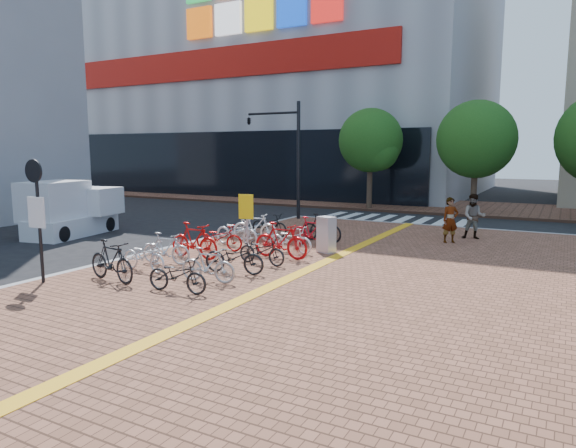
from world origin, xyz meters
The scene contains 31 objects.
ground centered at (0.00, 0.00, 0.00)m, with size 120.00×120.00×0.00m, color black.
sidewalk centered at (3.00, -5.00, 0.07)m, with size 14.00×34.00×0.15m, color brown.
tactile_strip centered at (2.00, -5.00, 0.16)m, with size 0.40×34.00×0.01m, color #EEA515.
kerb_north centered at (3.00, 12.00, 0.08)m, with size 14.00×0.25×0.15m, color gray.
far_sidewalk centered at (0.00, 21.00, 0.07)m, with size 70.00×8.00×0.15m, color brown.
department_store centered at (-15.99, 31.95, 13.98)m, with size 36.00×24.27×28.00m.
crosswalk centered at (0.50, 14.00, 0.01)m, with size 7.50×4.00×0.01m.
street_trees centered at (5.04, 17.45, 4.10)m, with size 16.20×4.60×6.35m.
bike_0 centered at (-1.96, -2.62, 0.71)m, with size 0.52×1.86×1.12m, color black.
bike_1 centered at (-2.09, -1.29, 0.60)m, with size 0.59×1.69×0.89m, color silver.
bike_2 centered at (-2.12, -0.33, 0.64)m, with size 0.46×1.64×0.98m, color #B3B3B8.
bike_3 centered at (-1.93, 0.78, 0.73)m, with size 0.54×1.93×1.16m, color #BA0F0D.
bike_4 centered at (-2.01, 2.23, 0.61)m, with size 0.60×1.73×0.91m, color #A80D0C.
bike_5 centered at (-2.00, 3.30, 0.67)m, with size 0.68×1.96×1.03m, color silver.
bike_6 centered at (-1.89, 4.38, 0.70)m, with size 0.52×1.85×1.11m, color white.
bike_7 centered at (-2.04, 5.70, 0.62)m, with size 0.62×1.79×0.94m, color black.
bike_8 centered at (0.26, -2.59, 0.58)m, with size 0.58×1.65×0.87m, color black.
bike_9 centered at (0.33, -1.47, 0.62)m, with size 0.44×1.55×0.93m, color #A2A3A7.
bike_10 centered at (0.36, -0.29, 0.62)m, with size 0.63×1.81×0.95m, color black.
bike_11 centered at (0.44, 1.06, 0.58)m, with size 0.57×1.64×0.86m, color black.
bike_12 centered at (0.51, 2.13, 0.73)m, with size 0.54×1.93×1.16m, color red.
bike_13 centered at (0.33, 3.10, 0.60)m, with size 0.60×1.73×0.91m, color white.
bike_14 centered at (0.44, 4.53, 0.68)m, with size 0.50×1.77×1.06m, color red.
bike_15 centered at (0.38, 5.54, 0.69)m, with size 0.50×1.79×1.07m, color black.
pedestrian_a centered at (4.71, 7.66, 1.00)m, with size 0.62×0.41×1.71m, color gray.
pedestrian_b centered at (5.35, 8.93, 1.04)m, with size 0.86×0.67×1.77m, color #464A59.
utility_box centered at (1.39, 3.71, 0.76)m, with size 0.56×0.41×1.23m, color silver.
yellow_sign centered at (-1.14, 2.66, 1.51)m, with size 0.53×0.16×1.96m.
notice_sign centered at (-3.50, -3.57, 2.18)m, with size 0.60×0.14×3.22m.
traffic_light_pole centered at (-4.86, 11.07, 4.20)m, with size 3.15×1.22×5.87m.
box_truck centered at (-9.99, 2.54, 1.10)m, with size 2.47×4.29×2.34m.
Camera 1 is at (8.47, -12.01, 3.59)m, focal length 32.00 mm.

